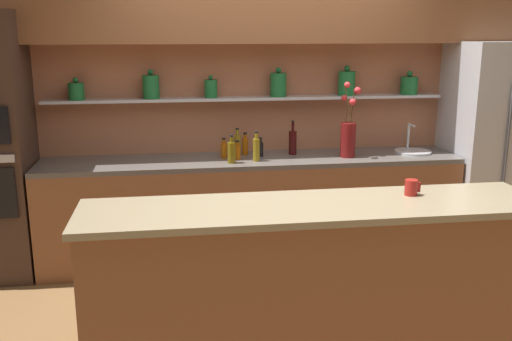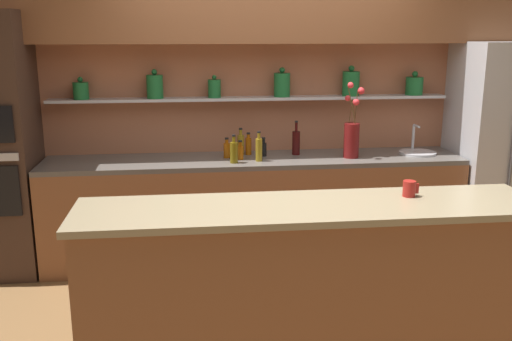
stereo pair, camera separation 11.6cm
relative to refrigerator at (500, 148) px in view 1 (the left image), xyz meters
The scene contains 16 objects.
ground_plane 2.63m from the refrigerator, 150.73° to the right, with size 12.00×12.00×0.00m, color brown.
back_wall_unit 2.25m from the refrigerator, behind, with size 5.20×0.44×2.60m.
back_counter_unit 2.32m from the refrigerator, behind, with size 3.59×0.62×0.92m.
island_counter 2.74m from the refrigerator, 142.29° to the right, with size 2.69×0.61×1.02m.
refrigerator is the anchor object (origin of this frame).
flower_vase 1.45m from the refrigerator, behind, with size 0.17×0.18×0.65m.
sink_fixture 0.81m from the refrigerator, behind, with size 0.32×0.32×0.25m.
bottle_sauce_0 2.51m from the refrigerator, behind, with size 0.06×0.06×0.18m.
bottle_oil_1 2.39m from the refrigerator, behind, with size 0.06×0.06×0.24m.
bottle_oil_2 2.25m from the refrigerator, behind, with size 0.06×0.06×0.25m.
bottle_wine_3 1.90m from the refrigerator, behind, with size 0.07×0.07×0.30m.
bottle_oil_4 2.47m from the refrigerator, behind, with size 0.06×0.06×0.24m.
bottle_sauce_5 2.19m from the refrigerator, behind, with size 0.05×0.05×0.17m.
bottle_sauce_6 2.32m from the refrigerator, behind, with size 0.05×0.05×0.20m.
bottle_sauce_7 2.40m from the refrigerator, behind, with size 0.05×0.05×0.17m.
coffee_mug 2.18m from the refrigerator, 134.33° to the right, with size 0.10×0.08×0.10m.
Camera 1 is at (-0.79, -3.50, 1.99)m, focal length 40.00 mm.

